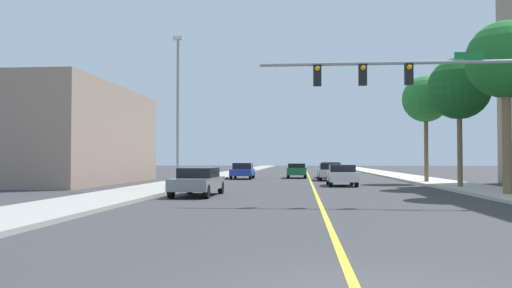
{
  "coord_description": "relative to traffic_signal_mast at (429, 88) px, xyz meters",
  "views": [
    {
      "loc": [
        -0.73,
        -6.82,
        1.76
      ],
      "look_at": [
        -3.35,
        22.99,
        2.65
      ],
      "focal_mm": 36.31,
      "sensor_mm": 36.0,
      "label": 1
    }
  ],
  "objects": [
    {
      "name": "car_silver",
      "position": [
        -2.64,
        22.82,
        -3.8
      ],
      "size": [
        1.95,
        4.27,
        1.43
      ],
      "rotation": [
        0.0,
        0.0,
        0.02
      ],
      "color": "#BCBCC1",
      "rests_on": "ground"
    },
    {
      "name": "palm_mid",
      "position": [
        4.49,
        11.28,
        1.45
      ],
      "size": [
        3.73,
        3.73,
        7.74
      ],
      "color": "brown",
      "rests_on": "sidewalk_right"
    },
    {
      "name": "palm_near",
      "position": [
        4.64,
        4.57,
        1.86
      ],
      "size": [
        3.63,
        3.63,
        8.15
      ],
      "color": "brown",
      "rests_on": "sidewalk_right"
    },
    {
      "name": "ground",
      "position": [
        -4.24,
        28.2,
        -4.55
      ],
      "size": [
        192.0,
        192.0,
        0.0
      ],
      "primitive_type": "plane",
      "color": "#38383A"
    },
    {
      "name": "street_lamp",
      "position": [
        -12.15,
        8.89,
        0.43
      ],
      "size": [
        0.56,
        0.28,
        8.8
      ],
      "color": "gray",
      "rests_on": "sidewalk_left"
    },
    {
      "name": "sidewalk_left",
      "position": [
        -13.44,
        28.2,
        -4.47
      ],
      "size": [
        3.58,
        168.0,
        0.15
      ],
      "primitive_type": "cube",
      "color": "#9E9B93",
      "rests_on": "ground"
    },
    {
      "name": "car_blue",
      "position": [
        -10.23,
        25.51,
        -3.8
      ],
      "size": [
        1.94,
        4.19,
        1.43
      ],
      "rotation": [
        0.0,
        0.0,
        3.15
      ],
      "color": "#1E389E",
      "rests_on": "ground"
    },
    {
      "name": "car_white",
      "position": [
        -2.31,
        14.01,
        -3.81
      ],
      "size": [
        1.86,
        3.99,
        1.4
      ],
      "rotation": [
        0.0,
        0.0,
        0.01
      ],
      "color": "white",
      "rests_on": "ground"
    },
    {
      "name": "palm_far",
      "position": [
        4.11,
        17.99,
        1.6
      ],
      "size": [
        3.4,
        3.4,
        7.74
      ],
      "color": "brown",
      "rests_on": "sidewalk_right"
    },
    {
      "name": "car_gray",
      "position": [
        -9.95,
        4.0,
        -3.83
      ],
      "size": [
        1.97,
        4.59,
        1.35
      ],
      "rotation": [
        0.0,
        0.0,
        3.11
      ],
      "color": "slate",
      "rests_on": "ground"
    },
    {
      "name": "building_left_near",
      "position": [
        -24.24,
        16.26,
        -1.02
      ],
      "size": [
        12.46,
        17.17,
        7.06
      ],
      "primitive_type": "cube",
      "color": "gray",
      "rests_on": "ground"
    },
    {
      "name": "traffic_signal_mast",
      "position": [
        0.0,
        0.0,
        0.0
      ],
      "size": [
        10.29,
        0.36,
        5.88
      ],
      "color": "gray",
      "rests_on": "sidewalk_right"
    },
    {
      "name": "lane_marking_center",
      "position": [
        -4.24,
        28.2,
        -4.54
      ],
      "size": [
        0.16,
        144.0,
        0.01
      ],
      "primitive_type": "cube",
      "color": "yellow",
      "rests_on": "ground"
    },
    {
      "name": "sidewalk_right",
      "position": [
        4.96,
        28.2,
        -4.47
      ],
      "size": [
        3.58,
        168.0,
        0.15
      ],
      "primitive_type": "cube",
      "color": "beige",
      "rests_on": "ground"
    },
    {
      "name": "car_black",
      "position": [
        -2.24,
        29.33,
        -3.78
      ],
      "size": [
        2.03,
        4.59,
        1.48
      ],
      "rotation": [
        0.0,
        0.0,
        -0.02
      ],
      "color": "black",
      "rests_on": "ground"
    },
    {
      "name": "car_green",
      "position": [
        -5.43,
        28.19,
        -3.81
      ],
      "size": [
        1.83,
        4.34,
        1.37
      ],
      "rotation": [
        0.0,
        0.0,
        0.01
      ],
      "color": "#196638",
      "rests_on": "ground"
    }
  ]
}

